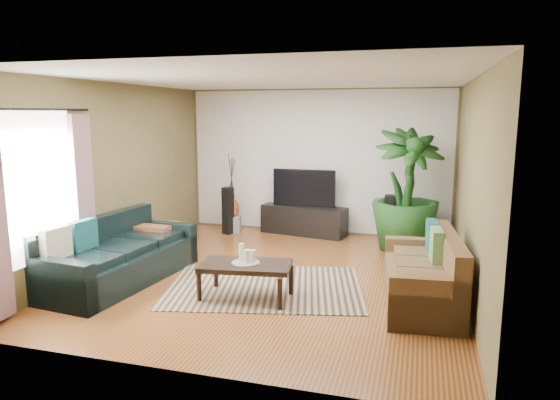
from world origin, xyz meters
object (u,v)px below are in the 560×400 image
(speaker_left, at_px, (228,211))
(potted_plant, at_px, (406,190))
(television, at_px, (304,188))
(vase, at_px, (232,209))
(sofa_right, at_px, (421,269))
(pedestal, at_px, (232,224))
(sofa_left, at_px, (120,251))
(speaker_right, at_px, (389,220))
(coffee_table, at_px, (246,281))
(tv_stand, at_px, (304,220))
(side_table, at_px, (157,242))

(speaker_left, relative_size, potted_plant, 0.44)
(television, height_order, vase, television)
(sofa_right, relative_size, television, 1.54)
(potted_plant, xyz_separation_m, pedestal, (-3.23, 0.39, -0.86))
(television, bearing_deg, potted_plant, -17.77)
(sofa_left, relative_size, pedestal, 7.53)
(sofa_right, bearing_deg, pedestal, -133.93)
(sofa_right, height_order, speaker_left, speaker_left)
(speaker_right, distance_m, pedestal, 2.98)
(coffee_table, distance_m, television, 3.48)
(sofa_left, distance_m, speaker_right, 4.43)
(pedestal, bearing_deg, vase, 0.00)
(television, bearing_deg, speaker_left, -165.28)
(coffee_table, relative_size, tv_stand, 0.68)
(vase, bearing_deg, sofa_right, -38.64)
(speaker_right, xyz_separation_m, vase, (-2.96, 0.21, 0.01))
(sofa_left, bearing_deg, potted_plant, -47.49)
(sofa_right, xyz_separation_m, tv_stand, (-2.14, 3.00, -0.16))
(tv_stand, bearing_deg, coffee_table, -78.17)
(pedestal, bearing_deg, speaker_left, -95.93)
(speaker_left, bearing_deg, side_table, -81.97)
(pedestal, height_order, vase, vase)
(coffee_table, bearing_deg, tv_stand, 82.90)
(side_table, bearing_deg, sofa_left, -89.78)
(coffee_table, height_order, side_table, side_table)
(sofa_right, bearing_deg, potted_plant, -178.70)
(pedestal, xyz_separation_m, vase, (0.00, 0.00, 0.30))
(sofa_right, xyz_separation_m, coffee_table, (-2.07, -0.42, -0.20))
(sofa_right, bearing_deg, speaker_left, -132.16)
(tv_stand, bearing_deg, sofa_right, -43.89)
(vase, bearing_deg, speaker_left, -95.93)
(television, xyz_separation_m, speaker_right, (1.59, -0.42, -0.44))
(sofa_left, height_order, speaker_left, speaker_left)
(vase, bearing_deg, coffee_table, -65.96)
(speaker_right, bearing_deg, pedestal, 175.99)
(sofa_left, bearing_deg, speaker_right, -43.55)
(sofa_right, relative_size, potted_plant, 0.89)
(sofa_left, xyz_separation_m, potted_plant, (3.64, 2.69, 0.58))
(tv_stand, height_order, television, television)
(television, bearing_deg, pedestal, -171.58)
(speaker_left, xyz_separation_m, pedestal, (0.02, 0.16, -0.29))
(sofa_left, bearing_deg, sofa_right, -79.83)
(coffee_table, bearing_deg, speaker_right, 54.90)
(sofa_left, distance_m, vase, 3.11)
(sofa_right, relative_size, side_table, 3.11)
(pedestal, distance_m, vase, 0.30)
(tv_stand, bearing_deg, speaker_right, -4.00)
(tv_stand, relative_size, speaker_right, 1.81)
(speaker_right, height_order, pedestal, speaker_right)
(vase, bearing_deg, side_table, -101.45)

